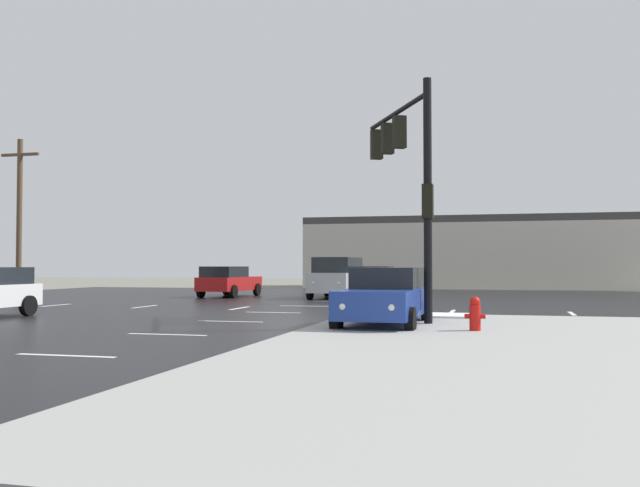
% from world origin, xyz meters
% --- Properties ---
extents(ground_plane, '(120.00, 120.00, 0.00)m').
position_xyz_m(ground_plane, '(0.00, 0.00, 0.00)').
color(ground_plane, slate).
extents(road_asphalt, '(44.00, 44.00, 0.02)m').
position_xyz_m(road_asphalt, '(0.00, 0.00, 0.01)').
color(road_asphalt, black).
rests_on(road_asphalt, ground_plane).
extents(snow_strip_curbside, '(4.00, 1.60, 0.06)m').
position_xyz_m(snow_strip_curbside, '(5.00, -4.00, 0.17)').
color(snow_strip_curbside, white).
rests_on(snow_strip_curbside, sidewalk_corner).
extents(lane_markings, '(36.15, 36.15, 0.01)m').
position_xyz_m(lane_markings, '(1.20, -1.38, 0.02)').
color(lane_markings, silver).
rests_on(lane_markings, road_asphalt).
extents(traffic_signal_mast, '(2.45, 4.54, 6.46)m').
position_xyz_m(traffic_signal_mast, '(5.10, -5.32, 4.56)').
color(traffic_signal_mast, black).
rests_on(traffic_signal_mast, sidewalk_corner).
extents(fire_hydrant, '(0.48, 0.26, 0.79)m').
position_xyz_m(fire_hydrant, '(7.07, -8.44, 0.54)').
color(fire_hydrant, red).
rests_on(fire_hydrant, sidewalk_corner).
extents(strip_building_background, '(24.25, 8.00, 5.14)m').
position_xyz_m(strip_building_background, '(5.87, 27.90, 2.57)').
color(strip_building_background, beige).
rests_on(strip_building_background, ground_plane).
extents(sedan_grey, '(2.13, 4.58, 1.58)m').
position_xyz_m(sedan_grey, '(1.12, 12.88, 0.85)').
color(sedan_grey, slate).
rests_on(sedan_grey, road_asphalt).
extents(sedan_red, '(2.22, 4.61, 1.58)m').
position_xyz_m(sedan_red, '(-6.11, 9.15, 0.85)').
color(sedan_red, '#B21919').
rests_on(sedan_red, road_asphalt).
extents(sedan_blue, '(2.10, 4.57, 1.58)m').
position_xyz_m(sedan_blue, '(4.73, -6.89, 0.85)').
color(sedan_blue, navy).
rests_on(sedan_blue, road_asphalt).
extents(suv_silver, '(2.24, 4.87, 2.03)m').
position_xyz_m(suv_silver, '(-0.18, 8.89, 1.09)').
color(suv_silver, '#B7BABF').
rests_on(suv_silver, road_asphalt).
extents(utility_pole_far, '(2.20, 0.28, 8.20)m').
position_xyz_m(utility_pole_far, '(-16.43, 6.02, 4.31)').
color(utility_pole_far, brown).
rests_on(utility_pole_far, ground_plane).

